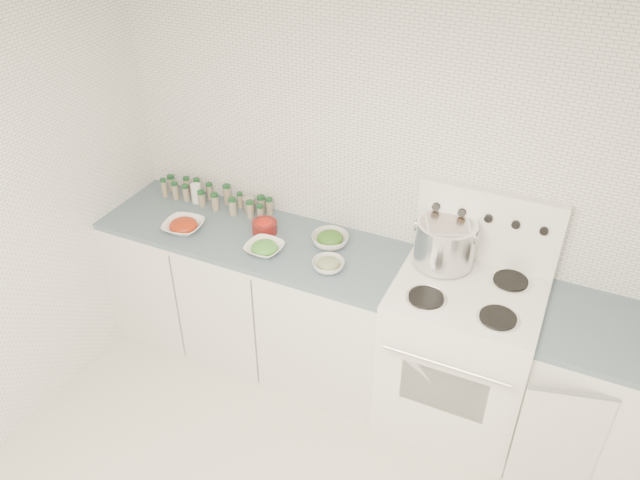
{
  "coord_description": "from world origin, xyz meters",
  "views": [
    {
      "loc": [
        0.84,
        -1.42,
        2.95
      ],
      "look_at": [
        -0.35,
        1.14,
        1.03
      ],
      "focal_mm": 35.0,
      "sensor_mm": 36.0,
      "label": 1
    }
  ],
  "objects_px": {
    "stove": "(459,350)",
    "bowl_snowpea": "(264,248)",
    "bowl_tomato": "(183,226)",
    "stock_pot": "(445,241)"
  },
  "relations": [
    {
      "from": "bowl_tomato",
      "to": "stock_pot",
      "type": "bearing_deg",
      "value": 10.7
    },
    {
      "from": "stove",
      "to": "bowl_snowpea",
      "type": "xyz_separation_m",
      "value": [
        -1.14,
        -0.12,
        0.43
      ]
    },
    {
      "from": "bowl_snowpea",
      "to": "stock_pot",
      "type": "bearing_deg",
      "value": 16.26
    },
    {
      "from": "bowl_snowpea",
      "to": "bowl_tomato",
      "type": "bearing_deg",
      "value": -179.45
    },
    {
      "from": "stove",
      "to": "bowl_tomato",
      "type": "distance_m",
      "value": 1.75
    },
    {
      "from": "bowl_tomato",
      "to": "stove",
      "type": "bearing_deg",
      "value": 4.25
    },
    {
      "from": "stove",
      "to": "bowl_snowpea",
      "type": "distance_m",
      "value": 1.23
    },
    {
      "from": "stock_pot",
      "to": "bowl_tomato",
      "type": "height_order",
      "value": "stock_pot"
    },
    {
      "from": "stock_pot",
      "to": "bowl_snowpea",
      "type": "relative_size",
      "value": 1.56
    },
    {
      "from": "stove",
      "to": "bowl_tomato",
      "type": "xyz_separation_m",
      "value": [
        -1.69,
        -0.13,
        0.44
      ]
    }
  ]
}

